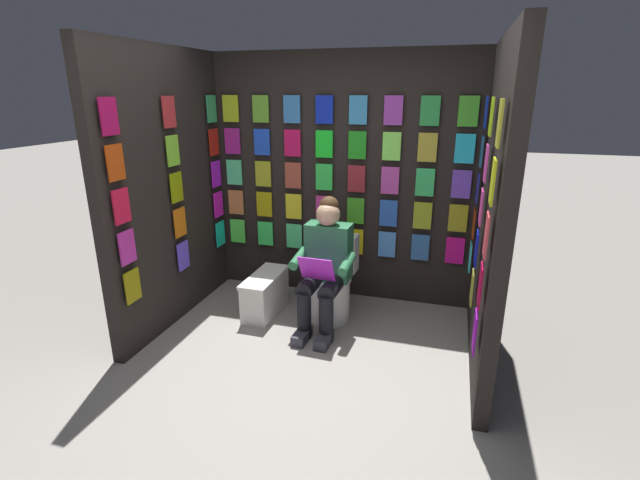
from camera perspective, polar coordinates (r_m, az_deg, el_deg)
ground_plane at (r=3.45m, az=-5.15°, el=-18.60°), size 30.00×30.00×0.00m
display_wall_back at (r=4.59m, az=2.78°, el=7.57°), size 2.73×0.14×2.43m
display_wall_left at (r=3.56m, az=20.82°, el=3.28°), size 0.14×1.78×2.43m
display_wall_right at (r=4.29m, az=-18.44°, el=5.92°), size 0.14×1.78×2.43m
toilet at (r=4.32m, az=1.50°, el=-5.46°), size 0.41×0.56×0.77m
person_reading at (r=4.02m, az=0.59°, el=-3.12°), size 0.54×0.69×1.19m
comic_longbox_near at (r=4.46m, az=-6.87°, el=-6.70°), size 0.27×0.66×0.39m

